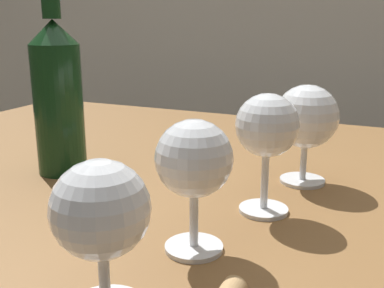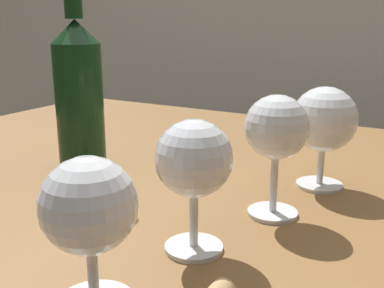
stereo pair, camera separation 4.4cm
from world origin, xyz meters
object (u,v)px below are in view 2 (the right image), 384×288
(wine_glass_chardonnay, at_px, (324,121))
(wine_glass_port, at_px, (89,211))
(wine_glass_cabernet, at_px, (192,161))
(wine_bottle, at_px, (79,90))
(wine_glass_empty, at_px, (276,132))

(wine_glass_chardonnay, bearing_deg, wine_glass_port, -102.81)
(wine_glass_port, xyz_separation_m, wine_glass_cabernet, (0.02, 0.12, 0.01))
(wine_glass_port, xyz_separation_m, wine_bottle, (-0.26, 0.27, 0.04))
(wine_glass_empty, xyz_separation_m, wine_glass_chardonnay, (0.02, 0.12, -0.01))
(wine_bottle, bearing_deg, wine_glass_cabernet, -27.49)
(wine_glass_empty, xyz_separation_m, wine_bottle, (-0.32, 0.02, 0.02))
(wine_glass_chardonnay, relative_size, wine_bottle, 0.44)
(wine_bottle, bearing_deg, wine_glass_port, -46.03)
(wine_glass_chardonnay, bearing_deg, wine_bottle, -163.81)
(wine_glass_chardonnay, bearing_deg, wine_glass_empty, -100.56)
(wine_glass_port, relative_size, wine_glass_chardonnay, 0.91)
(wine_glass_cabernet, relative_size, wine_bottle, 0.42)
(wine_glass_port, bearing_deg, wine_glass_chardonnay, 77.19)
(wine_glass_chardonnay, xyz_separation_m, wine_bottle, (-0.34, -0.10, 0.03))
(wine_bottle, bearing_deg, wine_glass_empty, -4.21)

